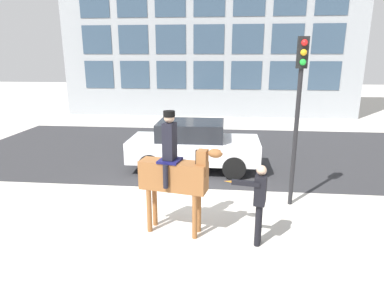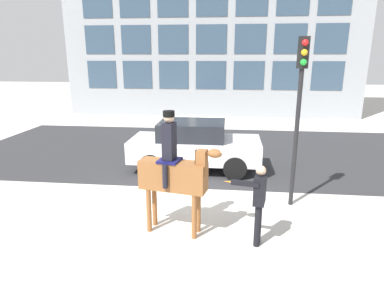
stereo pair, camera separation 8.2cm
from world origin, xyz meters
name	(u,v)px [view 2 (the right image)]	position (x,y,z in m)	size (l,w,h in m)	color
ground_plane	(183,195)	(0.00, 0.00, 0.00)	(80.00, 80.00, 0.00)	beige
road_surface	(198,150)	(0.00, 4.75, 0.00)	(18.47, 8.50, 0.01)	#2D2D30
mounted_horse_lead	(174,172)	(0.12, -2.06, 1.38)	(1.84, 0.71, 2.69)	brown
pedestrian_bystander	(259,199)	(1.87, -2.39, 1.01)	(0.88, 0.44, 1.70)	black
street_car_near_lane	(194,145)	(0.09, 2.30, 0.86)	(4.33, 1.94, 1.65)	silver
traffic_light	(300,97)	(2.90, -0.31, 2.80)	(0.24, 0.29, 4.19)	black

